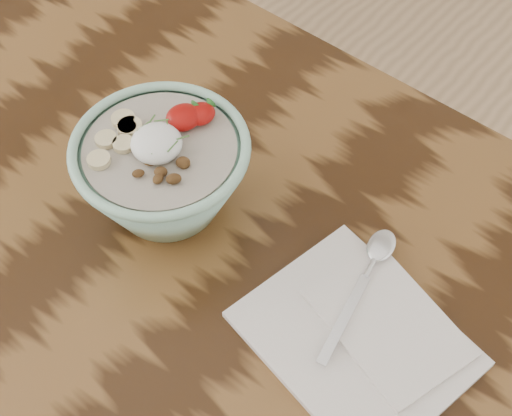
% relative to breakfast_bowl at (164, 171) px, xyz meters
% --- Properties ---
extents(table, '(1.60, 0.90, 0.75)m').
position_rel_breakfast_bowl_xyz_m(table, '(-0.05, -0.08, -0.16)').
color(table, black).
rests_on(table, ground).
extents(breakfast_bowl, '(0.21, 0.21, 0.14)m').
position_rel_breakfast_bowl_xyz_m(breakfast_bowl, '(0.00, 0.00, 0.00)').
color(breakfast_bowl, '#99CEB3').
rests_on(breakfast_bowl, table).
extents(napkin, '(0.26, 0.23, 0.01)m').
position_rel_breakfast_bowl_xyz_m(napkin, '(0.29, 0.00, -0.06)').
color(napkin, white).
rests_on(napkin, table).
extents(spoon, '(0.06, 0.19, 0.01)m').
position_rel_breakfast_bowl_xyz_m(spoon, '(0.25, 0.08, -0.05)').
color(spoon, silver).
rests_on(spoon, napkin).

